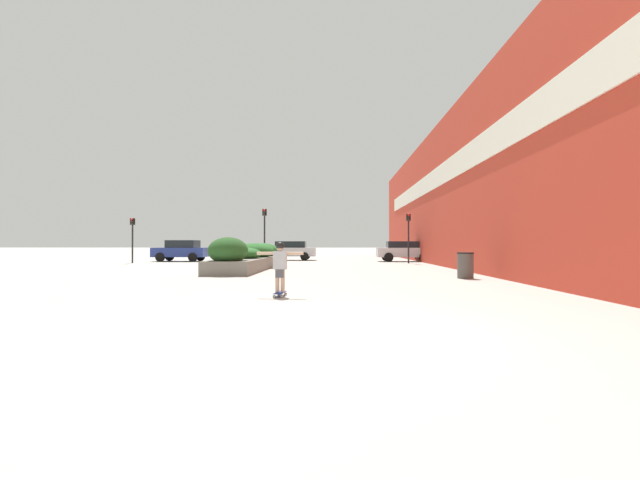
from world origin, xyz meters
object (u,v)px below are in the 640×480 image
Objects in this scene: trash_bin at (465,265)px; traffic_light_far_left at (132,232)px; skateboarder at (280,262)px; car_rightmost at (404,251)px; skateboard at (280,293)px; car_center_left at (289,250)px; car_leftmost at (493,250)px; traffic_light_right at (408,230)px; car_center_right at (181,250)px; traffic_light_left at (264,227)px.

trash_bin is 22.68m from traffic_light_far_left.
car_rightmost is (6.46, 21.69, -0.06)m from skateboarder.
car_center_left is (-2.41, 23.83, 0.73)m from skateboard.
traffic_light_right is (-8.16, -7.04, 1.46)m from car_leftmost.
skateboarder reaches higher than skateboard.
skateboarder is 0.31× the size of car_leftmost.
traffic_light_right is at bearing 75.11° from skateboard.
car_center_right is at bearing 107.98° from car_center_left.
car_leftmost reaches higher than skateboard.
car_leftmost is at bearing 15.24° from traffic_light_far_left.
skateboard is 0.25× the size of traffic_light_far_left.
traffic_light_right reaches higher than trash_bin.
trash_bin is 0.24× the size of car_leftmost.
car_center_left reaches higher than skateboard.
traffic_light_far_left is (-2.29, -3.08, 1.29)m from car_center_right.
car_rightmost is at bearing -88.53° from car_center_right.
traffic_light_left reaches higher than car_center_left.
car_leftmost is (8.16, 19.80, 0.33)m from trash_bin.
trash_bin is at bearing -133.01° from car_center_right.
traffic_light_far_left reaches higher than skateboarder.
car_center_right reaches higher than car_center_left.
traffic_light_right reaches higher than car_rightmost.
traffic_light_left reaches higher than skateboard.
car_center_left is 1.10× the size of car_center_right.
car_center_left is at bearing 99.64° from skateboard.
car_leftmost is (14.45, 25.56, -0.03)m from skateboarder.
skateboarder is 22.17m from traffic_light_far_left.
traffic_light_right is at bearing 90.01° from trash_bin.
traffic_light_left is at bearing 1.38° from traffic_light_far_left.
traffic_light_right reaches higher than skateboard.
car_center_left is (-2.41, 23.83, -0.05)m from skateboarder.
car_rightmost is at bearing 89.38° from trash_bin.
skateboard is 0.18× the size of car_center_left.
car_rightmost is at bearing 77.27° from skateboarder.
car_center_left is 11.74m from traffic_light_far_left.
traffic_light_left is (-9.98, -3.29, 1.70)m from car_rightmost.
skateboard is at bearing -137.52° from trash_bin.
skateboard is 23.96m from car_center_left.
car_leftmost is 1.23× the size of traffic_light_right.
traffic_light_left is (-1.11, -5.43, 1.70)m from car_center_left.
car_leftmost is at bearing -84.14° from car_center_left.
car_center_right is (-16.62, 15.50, 0.34)m from trash_bin.
car_center_left is 1.17× the size of traffic_light_left.
skateboard is at bearing -174.23° from car_center_left.
traffic_light_left is 9.11m from traffic_light_far_left.
skateboarder is 23.95m from car_center_left.
car_center_right is 4.05m from traffic_light_far_left.
car_rightmost is (8.87, -2.14, -0.01)m from car_center_left.
car_leftmost is at bearing -80.15° from car_center_right.
car_center_right is 0.96× the size of car_rightmost.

